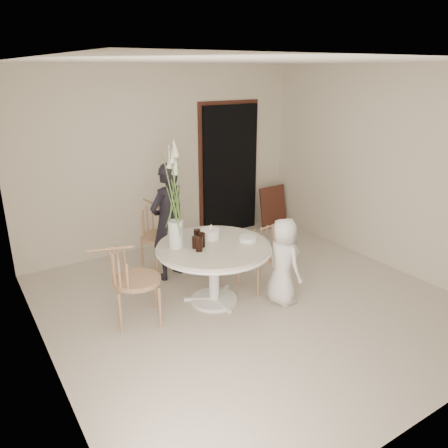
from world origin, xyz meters
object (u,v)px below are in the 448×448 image
chair_far (158,227)px  chair_left (124,273)px  girl (168,222)px  birthday_cake (210,234)px  table (214,254)px  boy (283,262)px  chair_right (266,247)px  flower_vase (175,207)px

chair_far → chair_left: size_ratio=1.03×
girl → birthday_cake: bearing=87.4°
table → chair_far: bearing=97.0°
boy → girl: bearing=31.3°
chair_far → chair_left: chair_far is taller
chair_right → boy: (-0.12, -0.48, 0.01)m
birthday_cake → flower_vase: (-0.46, -0.03, 0.42)m
chair_right → chair_left: bearing=-99.8°
chair_left → girl: (0.89, 0.76, 0.19)m
chair_far → chair_left: bearing=-132.7°
chair_right → birthday_cake: birthday_cake is taller
table → chair_far: chair_far is taller
chair_far → boy: 1.86m
table → boy: bearing=-33.7°
chair_far → birthday_cake: bearing=-81.5°
table → flower_vase: (-0.39, 0.18, 0.59)m
table → birthday_cake: (0.07, 0.20, 0.17)m
chair_far → birthday_cake: (0.22, -1.02, 0.18)m
chair_far → flower_vase: (-0.24, -1.05, 0.61)m
chair_far → chair_left: 1.39m
birthday_cake → flower_vase: bearing=-176.8°
girl → table: bearing=79.5°
boy → flower_vase: bearing=59.7°
chair_left → girl: size_ratio=0.58×
table → girl: (-0.14, 0.90, 0.15)m
table → chair_far: size_ratio=1.43×
table → flower_vase: 0.73m
table → chair_left: bearing=172.1°
chair_far → flower_vase: bearing=-106.5°
chair_far → flower_vase: size_ratio=0.75×
boy → chair_far: bearing=26.3°
girl → chair_left: bearing=21.1°
table → chair_left: size_ratio=1.48×
chair_right → girl: bearing=-139.4°
chair_right → chair_far: bearing=-148.1°
girl → flower_vase: size_ratio=1.25×
table → birthday_cake: size_ratio=5.76×
girl → boy: (0.81, -1.35, -0.25)m
chair_right → flower_vase: 1.38m
table → birthday_cake: birthday_cake is taller
table → chair_left: (-1.03, 0.14, -0.03)m
chair_left → boy: 1.80m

